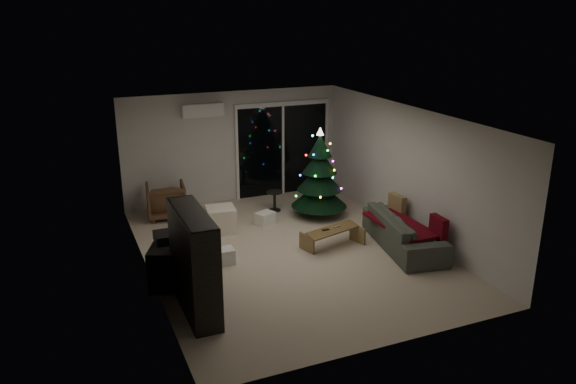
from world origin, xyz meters
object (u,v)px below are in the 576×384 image
at_px(media_cabinet, 167,261).
at_px(coffee_table, 333,238).
at_px(sofa, 404,231).
at_px(armchair, 166,201).
at_px(bookshelf, 181,265).
at_px(christmas_tree, 320,172).

xyz_separation_m(media_cabinet, coffee_table, (3.09, 0.14, -0.16)).
distance_m(sofa, coffee_table, 1.33).
relative_size(media_cabinet, sofa, 0.50).
distance_m(media_cabinet, sofa, 4.32).
bearing_deg(media_cabinet, armchair, 102.43).
relative_size(armchair, coffee_table, 0.72).
xyz_separation_m(bookshelf, coffee_table, (3.09, 1.26, -0.59)).
bearing_deg(sofa, media_cabinet, 95.46).
height_order(media_cabinet, christmas_tree, christmas_tree).
height_order(sofa, christmas_tree, christmas_tree).
relative_size(sofa, christmas_tree, 1.14).
distance_m(armchair, christmas_tree, 3.30).
xyz_separation_m(bookshelf, armchair, (0.56, 4.03, -0.40)).
bearing_deg(christmas_tree, bookshelf, -141.39).
xyz_separation_m(sofa, coffee_table, (-1.21, 0.52, -0.14)).
distance_m(armchair, coffee_table, 3.76).
height_order(armchair, christmas_tree, christmas_tree).
relative_size(coffee_table, christmas_tree, 0.58).
height_order(media_cabinet, armchair, armchair).
distance_m(media_cabinet, coffee_table, 3.09).
bearing_deg(armchair, coffee_table, 139.38).
height_order(bookshelf, sofa, bookshelf).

